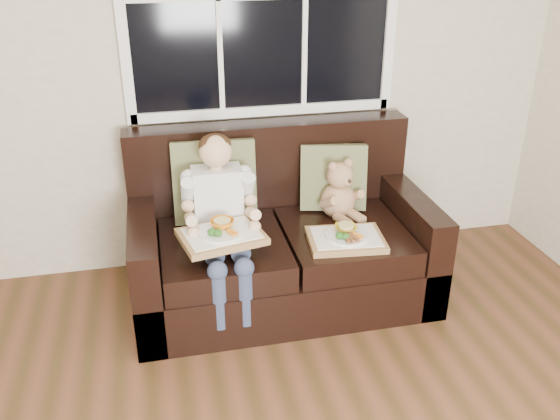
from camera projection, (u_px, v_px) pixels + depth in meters
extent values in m
cube|color=beige|center=(194.00, 53.00, 3.40)|extent=(4.50, 0.02, 2.70)
cube|color=white|center=(264.00, 111.00, 3.60)|extent=(1.58, 0.04, 0.06)
cube|color=white|center=(119.00, 1.00, 3.16)|extent=(0.06, 0.04, 1.37)
cube|color=black|center=(282.00, 273.00, 3.51)|extent=(1.70, 0.90, 0.30)
cube|color=black|center=(146.00, 266.00, 3.30)|extent=(0.15, 0.90, 0.60)
cube|color=black|center=(406.00, 238.00, 3.60)|extent=(0.15, 0.90, 0.60)
cube|color=black|center=(269.00, 175.00, 3.64)|extent=(1.70, 0.18, 0.66)
cube|color=black|center=(224.00, 254.00, 3.27)|extent=(0.68, 0.72, 0.15)
cube|color=black|center=(344.00, 240.00, 3.41)|extent=(0.68, 0.72, 0.15)
cube|color=olive|center=(214.00, 181.00, 3.40)|extent=(0.49, 0.25, 0.49)
cube|color=olive|center=(333.00, 177.00, 3.56)|extent=(0.42, 0.26, 0.41)
cube|color=silver|center=(218.00, 200.00, 3.27)|extent=(0.27, 0.17, 0.37)
sphere|color=#DEB488|center=(216.00, 151.00, 3.14)|extent=(0.18, 0.18, 0.18)
ellipsoid|color=#341F10|center=(215.00, 145.00, 3.14)|extent=(0.18, 0.18, 0.13)
cylinder|color=#303954|center=(211.00, 242.00, 3.14)|extent=(0.10, 0.33, 0.10)
cylinder|color=#303954|center=(236.00, 240.00, 3.17)|extent=(0.10, 0.33, 0.10)
cylinder|color=#303954|center=(219.00, 300.00, 3.01)|extent=(0.09, 0.09, 0.31)
cylinder|color=#303954|center=(245.00, 297.00, 3.03)|extent=(0.09, 0.09, 0.31)
cylinder|color=#DEB488|center=(190.00, 205.00, 3.11)|extent=(0.07, 0.33, 0.26)
cylinder|color=#DEB488|center=(250.00, 199.00, 3.17)|extent=(0.07, 0.33, 0.26)
ellipsoid|color=tan|center=(338.00, 200.00, 3.50)|extent=(0.25, 0.23, 0.22)
sphere|color=tan|center=(340.00, 176.00, 3.42)|extent=(0.20, 0.20, 0.16)
sphere|color=tan|center=(331.00, 166.00, 3.38)|extent=(0.06, 0.06, 0.06)
sphere|color=tan|center=(349.00, 164.00, 3.40)|extent=(0.06, 0.06, 0.06)
sphere|color=tan|center=(343.00, 182.00, 3.37)|extent=(0.06, 0.06, 0.06)
sphere|color=black|center=(344.00, 182.00, 3.34)|extent=(0.02, 0.02, 0.02)
cylinder|color=tan|center=(335.00, 220.00, 3.42)|extent=(0.09, 0.13, 0.06)
cylinder|color=tan|center=(352.00, 218.00, 3.44)|extent=(0.09, 0.13, 0.06)
cube|color=#A07548|center=(222.00, 236.00, 3.06)|extent=(0.47, 0.40, 0.03)
cube|color=white|center=(221.00, 233.00, 3.05)|extent=(0.42, 0.34, 0.01)
cylinder|color=white|center=(222.00, 232.00, 3.04)|extent=(0.24, 0.24, 0.01)
imported|color=orange|center=(222.00, 223.00, 3.07)|extent=(0.15, 0.15, 0.04)
cylinder|color=#F7D986|center=(222.00, 223.00, 3.07)|extent=(0.09, 0.09, 0.02)
ellipsoid|color=#2D6921|center=(212.00, 232.00, 2.98)|extent=(0.04, 0.04, 0.04)
ellipsoid|color=#2D6921|center=(218.00, 233.00, 2.97)|extent=(0.04, 0.04, 0.04)
cylinder|color=orange|center=(231.00, 233.00, 3.00)|extent=(0.05, 0.06, 0.02)
cube|color=#A07548|center=(346.00, 240.00, 3.23)|extent=(0.44, 0.35, 0.03)
cube|color=white|center=(346.00, 236.00, 3.22)|extent=(0.38, 0.30, 0.01)
cylinder|color=white|center=(347.00, 236.00, 3.21)|extent=(0.23, 0.23, 0.01)
imported|color=yellow|center=(346.00, 228.00, 3.24)|extent=(0.13, 0.13, 0.03)
cylinder|color=#F7D986|center=(346.00, 227.00, 3.23)|extent=(0.09, 0.09, 0.02)
ellipsoid|color=#2D6921|center=(340.00, 236.00, 3.15)|extent=(0.04, 0.04, 0.04)
ellipsoid|color=#2D6921|center=(346.00, 236.00, 3.14)|extent=(0.04, 0.04, 0.04)
cylinder|color=orange|center=(357.00, 236.00, 3.17)|extent=(0.05, 0.06, 0.02)
cylinder|color=brown|center=(350.00, 238.00, 3.14)|extent=(0.03, 0.08, 0.02)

